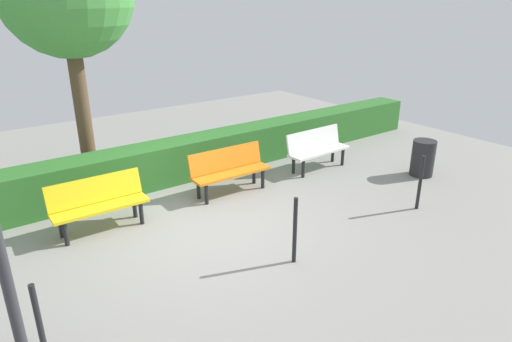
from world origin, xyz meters
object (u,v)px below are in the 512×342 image
at_px(bench_white, 317,147).
at_px(bench_orange, 229,169).
at_px(bench_yellow, 98,202).
at_px(trash_bin, 423,158).

distance_m(bench_white, bench_orange, 2.26).
xyz_separation_m(bench_yellow, trash_bin, (-6.27, 1.67, -0.10)).
xyz_separation_m(bench_orange, bench_yellow, (2.50, 0.01, -0.00)).
xyz_separation_m(bench_white, trash_bin, (-1.52, 1.63, -0.10)).
relative_size(bench_yellow, trash_bin, 1.97).
distance_m(bench_orange, trash_bin, 4.13).
height_order(bench_orange, trash_bin, bench_orange).
bearing_deg(bench_white, bench_yellow, -1.80).
relative_size(bench_orange, trash_bin, 2.07).
bearing_deg(bench_white, trash_bin, 131.71).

